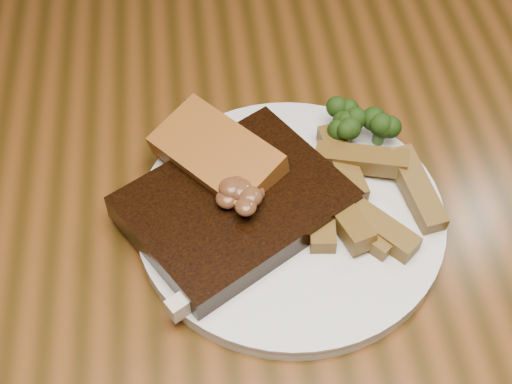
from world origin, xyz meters
TOP-DOWN VIEW (x-y plane):
  - dining_table at (0.00, 0.00)m, footprint 1.60×0.90m
  - plate at (0.02, -0.02)m, footprint 0.34×0.34m
  - steak at (-0.03, -0.02)m, footprint 0.24×0.23m
  - steak_bone at (-0.03, -0.09)m, footprint 0.14×0.09m
  - mushroom_pile at (-0.02, -0.02)m, footprint 0.07×0.07m
  - garlic_bread at (-0.04, 0.03)m, footprint 0.13×0.14m
  - potato_wedges at (0.10, -0.01)m, footprint 0.12×0.12m
  - broccoli_cluster at (0.09, 0.06)m, footprint 0.07×0.07m

SIDE VIEW (x-z plane):
  - dining_table at x=0.00m, z-range 0.28..1.03m
  - plate at x=0.02m, z-range 0.75..0.76m
  - steak_bone at x=-0.03m, z-range 0.76..0.78m
  - potato_wedges at x=0.10m, z-range 0.76..0.79m
  - garlic_bread at x=-0.04m, z-range 0.76..0.79m
  - steak at x=-0.03m, z-range 0.76..0.79m
  - broccoli_cluster at x=0.09m, z-range 0.76..0.80m
  - mushroom_pile at x=-0.02m, z-range 0.79..0.82m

